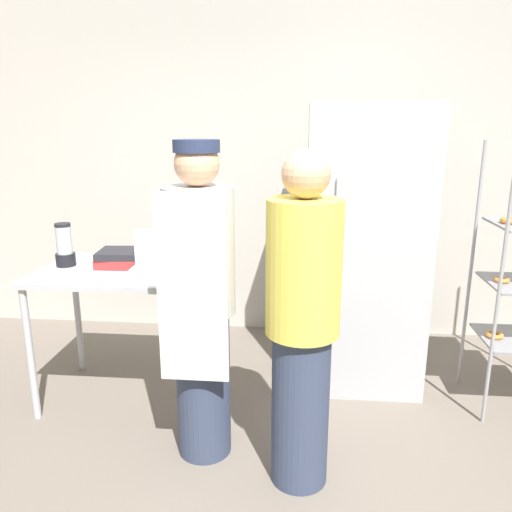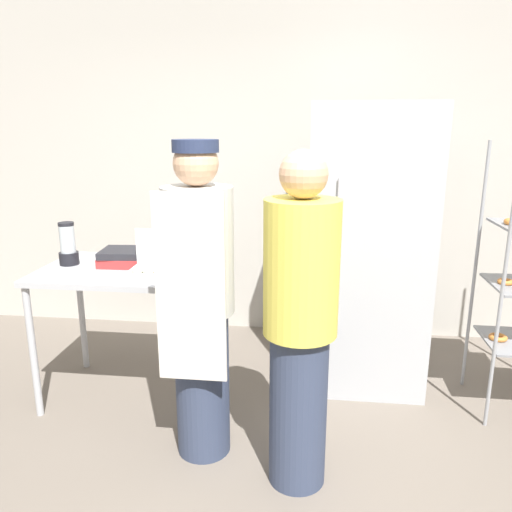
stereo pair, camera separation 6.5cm
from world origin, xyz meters
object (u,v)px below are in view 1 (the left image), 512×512
object	(u,v)px
refrigerator	(364,248)
blender_pitcher	(65,247)
person_baker	(201,301)
donut_box	(151,270)
binder_stack	(121,258)
person_customer	(302,324)

from	to	relation	value
refrigerator	blender_pitcher	world-z (taller)	refrigerator
blender_pitcher	person_baker	bearing A→B (deg)	-29.98
donut_box	person_baker	distance (m)	0.52
binder_stack	person_baker	size ratio (longest dim) A/B	0.17
person_baker	blender_pitcher	bearing A→B (deg)	150.02
refrigerator	binder_stack	distance (m)	1.62
refrigerator	binder_stack	size ratio (longest dim) A/B	6.51
refrigerator	donut_box	bearing A→B (deg)	-155.05
person_baker	person_customer	size ratio (longest dim) A/B	1.02
blender_pitcher	person_customer	size ratio (longest dim) A/B	0.17
blender_pitcher	binder_stack	distance (m)	0.36
donut_box	binder_stack	world-z (taller)	donut_box
refrigerator	donut_box	size ratio (longest dim) A/B	6.92
person_baker	person_customer	world-z (taller)	person_baker
binder_stack	person_baker	distance (m)	0.89
blender_pitcher	binder_stack	world-z (taller)	blender_pitcher
person_customer	blender_pitcher	bearing A→B (deg)	153.66
refrigerator	person_baker	world-z (taller)	refrigerator
binder_stack	person_customer	distance (m)	1.41
refrigerator	person_customer	size ratio (longest dim) A/B	1.14
donut_box	binder_stack	xyz separation A→B (m)	(-0.28, 0.25, 0.00)
binder_stack	person_customer	size ratio (longest dim) A/B	0.18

